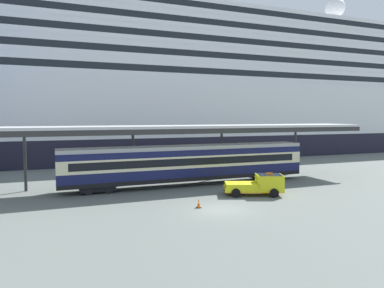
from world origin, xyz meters
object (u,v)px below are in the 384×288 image
(service_truck, at_px, (259,184))
(traffic_cone_mid, at_px, (279,184))
(cruise_ship, at_px, (132,90))
(traffic_cone_near, at_px, (199,203))
(train_carriage, at_px, (189,163))

(service_truck, bearing_deg, traffic_cone_mid, 31.29)
(cruise_ship, distance_m, service_truck, 41.70)
(cruise_ship, height_order, service_truck, cruise_ship)
(cruise_ship, height_order, traffic_cone_mid, cruise_ship)
(traffic_cone_near, bearing_deg, traffic_cone_mid, 22.97)
(service_truck, relative_size, traffic_cone_near, 7.76)
(traffic_cone_near, bearing_deg, cruise_ship, 84.81)
(train_carriage, distance_m, traffic_cone_mid, 9.27)
(cruise_ship, relative_size, service_truck, 30.78)
(cruise_ship, bearing_deg, service_truck, -85.83)
(cruise_ship, relative_size, train_carriage, 6.71)
(cruise_ship, relative_size, traffic_cone_mid, 221.33)
(train_carriage, height_order, traffic_cone_near, train_carriage)
(cruise_ship, height_order, train_carriage, cruise_ship)
(service_truck, xyz_separation_m, traffic_cone_mid, (3.68, 2.24, -0.61))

